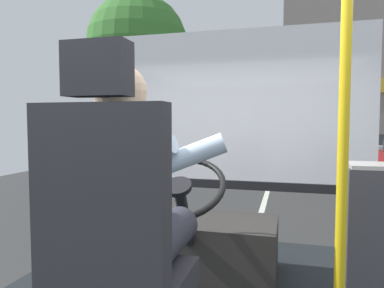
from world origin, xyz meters
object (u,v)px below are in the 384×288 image
at_px(bus_driver, 130,199).
at_px(steering_console, 199,243).
at_px(handrail_pole, 343,148).
at_px(fare_box, 367,242).
at_px(driver_seat, 115,259).
at_px(parked_car_silver, 378,147).

relative_size(bus_driver, steering_console, 0.74).
relative_size(bus_driver, handrail_pole, 0.41).
height_order(steering_console, fare_box, steering_console).
xyz_separation_m(driver_seat, parked_car_silver, (4.62, 16.85, -0.71)).
height_order(driver_seat, handrail_pole, handrail_pole).
relative_size(fare_box, parked_car_silver, 0.20).
relative_size(steering_console, parked_car_silver, 0.25).
bearing_deg(handrail_pole, steering_console, 132.54).
distance_m(driver_seat, handrail_pole, 0.99).
bearing_deg(handrail_pole, driver_seat, -155.60).
distance_m(steering_console, handrail_pole, 1.45).
bearing_deg(driver_seat, steering_console, 90.00).
distance_m(steering_console, fare_box, 1.11).
bearing_deg(bus_driver, parked_car_silver, 74.56).
relative_size(driver_seat, bus_driver, 1.69).
relative_size(steering_console, handrail_pole, 0.55).
bearing_deg(driver_seat, handrail_pole, 24.40).
bearing_deg(steering_console, bus_driver, -90.00).
bearing_deg(bus_driver, steering_console, 90.00).
height_order(bus_driver, fare_box, bus_driver).
bearing_deg(steering_console, driver_seat, -90.00).
xyz_separation_m(driver_seat, handrail_pole, (0.83, 0.37, 0.40)).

